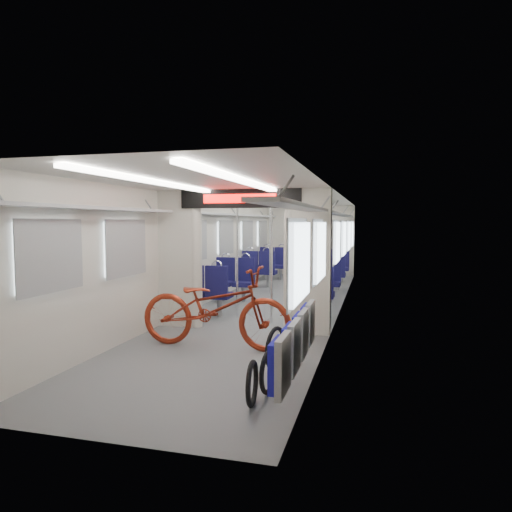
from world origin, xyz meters
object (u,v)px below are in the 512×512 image
Objects in this scene: seat_bay_far_left at (267,264)px; stanchion_far_left at (270,247)px; bike_hoop_c at (276,351)px; bike_hoop_b at (268,374)px; seat_bay_near_left at (222,282)px; stanchion_near_left at (237,256)px; bike_hoop_a at (252,386)px; seat_bay_far_right at (331,267)px; flip_bench at (296,340)px; stanchion_near_right at (272,258)px; bicycle at (215,307)px; seat_bay_near_right at (316,282)px; stanchion_far_right at (302,247)px.

stanchion_far_left is (0.54, -1.93, 0.61)m from seat_bay_far_left.
bike_hoop_b is at bearing -83.59° from bike_hoop_c.
seat_bay_near_left is 1.18m from stanchion_near_left.
seat_bay_near_left is 0.97× the size of seat_bay_far_left.
bike_hoop_a is 0.85× the size of bike_hoop_c.
seat_bay_far_right reaches higher than bike_hoop_c.
flip_bench is 3.88× the size of bike_hoop_c.
stanchion_near_right reaches higher than seat_bay_far_right.
seat_bay_far_right is at bearing -7.52° from bicycle.
stanchion_far_left reaches higher than seat_bay_near_right.
seat_bay_near_right is 3.96m from seat_bay_far_left.
seat_bay_near_left is at bearing -90.00° from seat_bay_far_left.
seat_bay_near_right and seat_bay_far_right have the same top height.
seat_bay_far_right is at bearing -4.44° from seat_bay_far_left.
seat_bay_near_right is at bearing 91.55° from bike_hoop_b.
bike_hoop_c is at bearing -75.92° from seat_bay_far_left.
seat_bay_near_right is at bearing -71.65° from stanchion_far_right.
bike_hoop_b is 0.87× the size of bike_hoop_c.
seat_bay_far_right is (-0.42, 8.22, -0.05)m from flip_bench.
seat_bay_far_left is at bearing 126.28° from stanchion_far_right.
bicycle reaches higher than seat_bay_far_left.
flip_bench is 0.91× the size of stanchion_far_left.
stanchion_far_right is at bearing 108.35° from seat_bay_near_right.
stanchion_near_right reaches higher than bike_hoop_a.
seat_bay_far_left is at bearing 103.43° from bike_hoop_b.
bike_hoop_c reaches higher than bike_hoop_b.
stanchion_near_left is at bearing -133.10° from seat_bay_near_right.
flip_bench is at bearing -81.46° from stanchion_far_right.
stanchion_far_right reaches higher than seat_bay_near_left.
bike_hoop_c is 3.23m from stanchion_near_left.
bicycle is 1.11× the size of seat_bay_far_right.
bicycle is 1.07× the size of seat_bay_far_left.
bike_hoop_a is 3.76m from stanchion_near_right.
seat_bay_near_right is at bearing 71.41° from stanchion_near_right.
stanchion_near_left reaches higher than seat_bay_near_left.
bike_hoop_c is at bearing -89.31° from seat_bay_near_right.
seat_bay_far_left is 1.88m from seat_bay_far_right.
seat_bay_far_right is at bearing 90.38° from bike_hoop_c.
bike_hoop_c is 0.23× the size of stanchion_near_right.
bicycle is 5.00m from stanchion_far_left.
flip_bench is 8.67m from seat_bay_far_left.
seat_bay_near_right is at bearing -61.82° from seat_bay_far_left.
bike_hoop_b is at bearing -83.94° from stanchion_far_right.
stanchion_near_left is at bearing -105.22° from seat_bay_far_right.
stanchion_near_right reaches higher than bicycle.
stanchion_near_left reaches higher than flip_bench.
stanchion_near_left is at bearing 109.01° from bike_hoop_a.
stanchion_near_right is at bearing -13.11° from bicycle.
seat_bay_far_right is at bearing 53.31° from stanchion_far_left.
bicycle is 1.10× the size of seat_bay_near_left.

